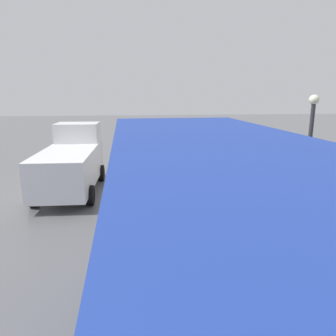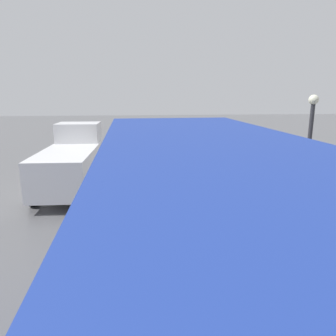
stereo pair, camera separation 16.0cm
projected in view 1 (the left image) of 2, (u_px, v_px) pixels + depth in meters
The scene contains 11 objects.
ground_plane at pixel (163, 189), 13.13m from camera, with size 90.00×90.00×0.00m, color #5B5B5E.
slush_patch_near_cluster at pixel (195, 181), 14.31m from camera, with size 1.39×1.39×0.01m, color silver.
slush_patch_under_van at pixel (144, 293), 6.32m from camera, with size 2.22×2.22×0.01m, color #ADAFB5.
slush_patch_mid_street at pixel (137, 217), 10.21m from camera, with size 1.37×1.37×0.01m, color silver.
cargo_van_parked_right at pixel (72, 162), 12.76m from camera, with size 2.30×5.39×2.60m.
box_truck_background at pixel (230, 281), 3.39m from camera, with size 2.87×8.31×3.38m.
shopping_cart_vendor at pixel (175, 175), 13.17m from camera, with size 0.70×0.91×1.04m.
hand_dolly_boxes at pixel (152, 171), 12.48m from camera, with size 0.56×0.74×1.63m.
pedestrian_pink_side at pixel (161, 158), 11.57m from camera, with size 1.04×1.04×2.15m.
pedestrian_black_side at pixel (206, 150), 13.18m from camera, with size 1.04×1.04×2.15m.
street_lamp at pixel (309, 146), 9.28m from camera, with size 0.28×0.28×3.86m.
Camera 1 is at (1.16, 12.52, 3.90)m, focal length 33.74 mm.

